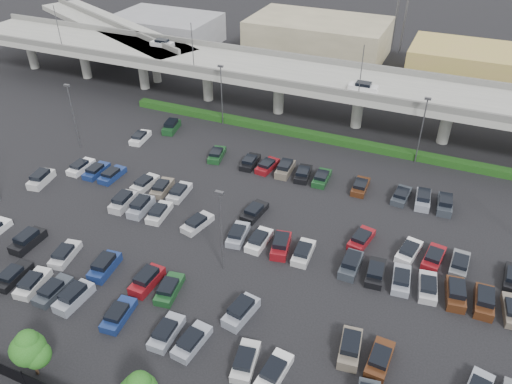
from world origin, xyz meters
TOP-DOWN VIEW (x-y plane):
  - ground at (0.00, 0.00)m, footprint 280.00×280.00m
  - overpass at (-0.22, 32.01)m, footprint 150.00×13.00m
  - on_ramp at (-52.10, 43.05)m, footprint 50.93×30.13m
  - hedge at (0.00, 25.00)m, footprint 66.00×1.60m
  - parked_cars at (-0.11, -4.56)m, footprint 63.00×41.67m
  - light_poles at (-4.13, 2.00)m, footprint 66.90×48.38m
  - distant_buildings at (12.38, 61.81)m, footprint 138.00×24.00m

SIDE VIEW (x-z plane):
  - ground at x=0.00m, z-range 0.00..0.00m
  - hedge at x=0.00m, z-range 0.00..1.10m
  - parked_cars at x=-0.11m, z-range -0.22..1.45m
  - distant_buildings at x=12.38m, z-range -0.76..8.24m
  - light_poles at x=-4.13m, z-range 1.09..11.39m
  - on_ramp at x=-52.10m, z-range 2.46..11.26m
  - overpass at x=-0.22m, z-range -0.93..14.87m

